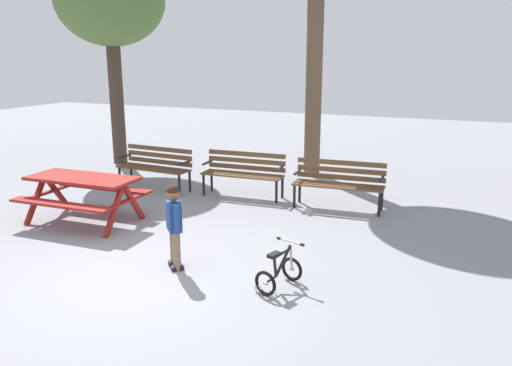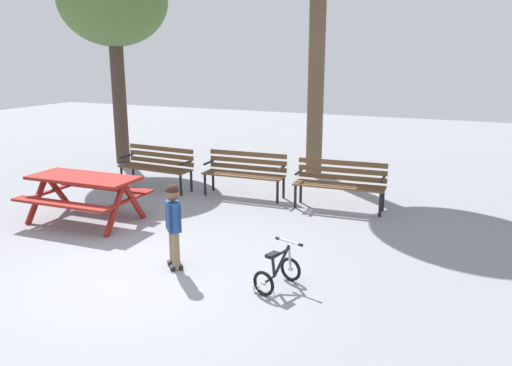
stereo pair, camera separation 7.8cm
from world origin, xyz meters
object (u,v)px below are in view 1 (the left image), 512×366
(park_bench_far_left, at_px, (156,164))
(kids_bicycle, at_px, (279,272))
(child_standing, at_px, (174,219))
(park_bench_left, at_px, (244,170))
(park_bench_right, at_px, (339,180))
(picnic_table, at_px, (83,187))

(park_bench_far_left, relative_size, kids_bicycle, 2.62)
(child_standing, bearing_deg, kids_bicycle, -1.28)
(park_bench_far_left, distance_m, park_bench_left, 1.90)
(child_standing, bearing_deg, park_bench_right, 69.48)
(park_bench_far_left, xyz_separation_m, park_bench_right, (3.79, 0.12, 0.00))
(picnic_table, height_order, park_bench_left, park_bench_left)
(park_bench_left, height_order, park_bench_right, same)
(park_bench_far_left, bearing_deg, picnic_table, -86.52)
(kids_bicycle, bearing_deg, child_standing, 178.72)
(park_bench_far_left, xyz_separation_m, child_standing, (2.51, -3.31, 0.15))
(park_bench_right, bearing_deg, child_standing, -110.52)
(park_bench_far_left, bearing_deg, child_standing, -52.85)
(park_bench_far_left, height_order, kids_bicycle, park_bench_far_left)
(park_bench_far_left, height_order, child_standing, child_standing)
(picnic_table, distance_m, park_bench_left, 3.04)
(park_bench_left, height_order, child_standing, child_standing)
(picnic_table, relative_size, child_standing, 1.65)
(picnic_table, bearing_deg, child_standing, -23.27)
(picnic_table, xyz_separation_m, park_bench_far_left, (-0.14, 2.29, -0.08))
(child_standing, bearing_deg, park_bench_far_left, 127.15)
(picnic_table, height_order, kids_bicycle, picnic_table)
(park_bench_far_left, bearing_deg, kids_bicycle, -40.25)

